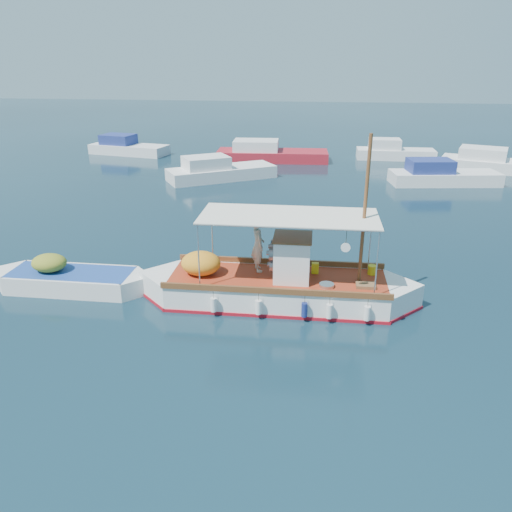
# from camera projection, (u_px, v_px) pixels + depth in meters

# --- Properties ---
(ground) EXTENTS (160.00, 160.00, 0.00)m
(ground) POSITION_uv_depth(u_px,v_px,m) (281.00, 296.00, 17.28)
(ground) COLOR black
(ground) RESTS_ON ground
(fishing_caique) EXTENTS (9.54, 2.76, 5.82)m
(fishing_caique) POSITION_uv_depth(u_px,v_px,m) (275.00, 287.00, 16.72)
(fishing_caique) COLOR white
(fishing_caique) RESTS_ON ground
(dinghy) EXTENTS (5.99, 1.70, 1.46)m
(dinghy) POSITION_uv_depth(u_px,v_px,m) (70.00, 281.00, 17.68)
(dinghy) COLOR white
(dinghy) RESTS_ON ground
(bg_boat_nw) EXTENTS (7.35, 5.84, 1.80)m
(bg_boat_nw) POSITION_uv_depth(u_px,v_px,m) (218.00, 172.00, 33.45)
(bg_boat_nw) COLOR silver
(bg_boat_nw) RESTS_ON ground
(bg_boat_n) EXTENTS (8.81, 3.27, 1.80)m
(bg_boat_n) POSITION_uv_depth(u_px,v_px,m) (269.00, 154.00, 39.44)
(bg_boat_n) COLOR maroon
(bg_boat_n) RESTS_ON ground
(bg_boat_ne) EXTENTS (7.08, 3.18, 1.80)m
(bg_boat_ne) POSITION_uv_depth(u_px,v_px,m) (441.00, 177.00, 32.20)
(bg_boat_ne) COLOR silver
(bg_boat_ne) RESTS_ON ground
(bg_boat_e) EXTENTS (8.27, 5.09, 1.80)m
(bg_boat_e) POSITION_uv_depth(u_px,v_px,m) (495.00, 164.00, 35.90)
(bg_boat_e) COLOR silver
(bg_boat_e) RESTS_ON ground
(bg_boat_far_w) EXTENTS (6.91, 3.56, 1.80)m
(bg_boat_far_w) POSITION_uv_depth(u_px,v_px,m) (127.00, 148.00, 42.14)
(bg_boat_far_w) COLOR silver
(bg_boat_far_w) RESTS_ON ground
(bg_boat_far_n) EXTENTS (6.11, 2.04, 1.80)m
(bg_boat_far_n) POSITION_uv_depth(u_px,v_px,m) (393.00, 153.00, 40.10)
(bg_boat_far_n) COLOR silver
(bg_boat_far_n) RESTS_ON ground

